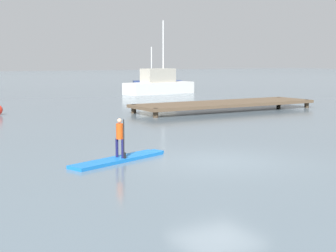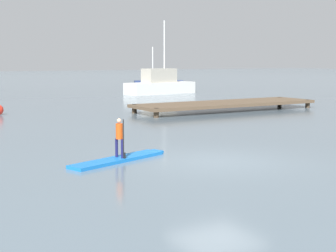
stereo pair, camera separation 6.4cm
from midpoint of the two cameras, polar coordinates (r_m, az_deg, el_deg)
ground_plane at (r=15.35m, az=5.46°, el=-3.95°), size 240.00×240.00×0.00m
paddleboard_near at (r=15.39m, az=-5.56°, el=-3.74°), size 3.53×1.72×0.10m
paddler_child_solo at (r=15.27m, az=-5.54°, el=-1.08°), size 0.27×0.40×1.19m
fishing_boat_green_midground at (r=44.99m, az=-1.07°, el=4.70°), size 6.73×2.87×6.42m
motor_boat_small_navy at (r=55.10m, az=-1.29°, el=4.99°), size 5.34×2.88×4.36m
floating_dock at (r=30.68m, az=6.36°, el=2.52°), size 11.58×3.16×0.49m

